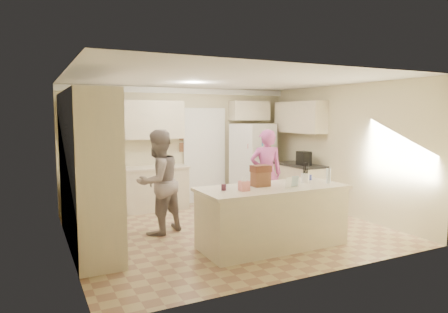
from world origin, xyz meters
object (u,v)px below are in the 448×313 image
refrigerator (253,162)px  island_base (272,218)px  tissue_box (244,186)px  dollhouse_body (261,179)px  coffee_maker (304,158)px  utensil_crock (305,178)px  teen_boy (158,182)px  teen_girl (266,173)px

refrigerator → island_base: (-1.42, -2.99, -0.46)m
refrigerator → tissue_box: size_ratio=12.86×
refrigerator → dollhouse_body: bearing=-137.8°
refrigerator → dollhouse_body: refrigerator is taller
coffee_maker → dollhouse_body: size_ratio=1.15×
coffee_maker → utensil_crock: (-1.40, -1.85, -0.07)m
coffee_maker → dollhouse_body: coffee_maker is taller
tissue_box → teen_boy: bearing=117.7°
refrigerator → teen_boy: size_ratio=1.02×
utensil_crock → teen_girl: (0.23, 1.51, -0.14)m
utensil_crock → teen_boy: size_ratio=0.09×
coffee_maker → dollhouse_body: 2.84m
refrigerator → tissue_box: bearing=-141.8°
refrigerator → coffee_maker: size_ratio=6.00×
island_base → coffee_maker: bearing=42.8°
dollhouse_body → coffee_maker: bearing=39.3°
utensil_crock → tissue_box: utensil_crock is taller
refrigerator → coffee_maker: refrigerator is taller
refrigerator → island_base: refrigerator is taller
dollhouse_body → teen_boy: size_ratio=0.15×
tissue_box → teen_boy: size_ratio=0.08×
coffee_maker → teen_boy: size_ratio=0.17×
tissue_box → dollhouse_body: bearing=26.6°
island_base → tissue_box: bearing=-169.7°
island_base → utensil_crock: size_ratio=14.67×
tissue_box → teen_girl: (1.43, 1.66, -0.13)m
tissue_box → teen_girl: 2.19m
utensil_crock → teen_boy: (-2.00, 1.37, -0.12)m
refrigerator → teen_girl: refrigerator is taller
teen_boy → refrigerator: bearing=-176.3°
teen_boy → tissue_box: bearing=91.9°
tissue_box → teen_girl: teen_girl is taller
dollhouse_body → teen_boy: 1.79m
utensil_crock → coffee_maker: bearing=52.9°
teen_girl → tissue_box: bearing=69.9°
refrigerator → teen_girl: (-0.55, -1.43, -0.04)m
coffee_maker → dollhouse_body: (-2.20, -1.80, -0.03)m
dollhouse_body → island_base: bearing=-33.7°
teen_girl → teen_boy: bearing=24.1°
tissue_box → refrigerator: bearing=57.4°
coffee_maker → island_base: (-2.05, -1.90, -0.63)m
dollhouse_body → utensil_crock: bearing=-3.6°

